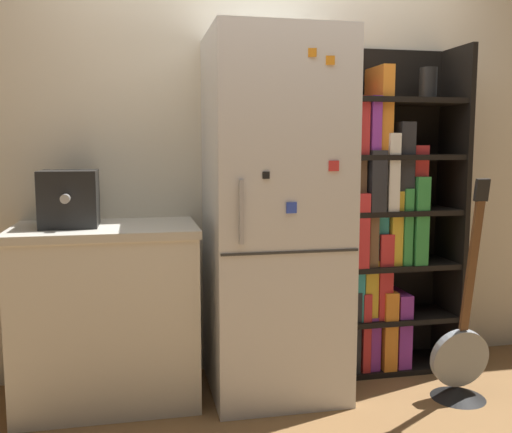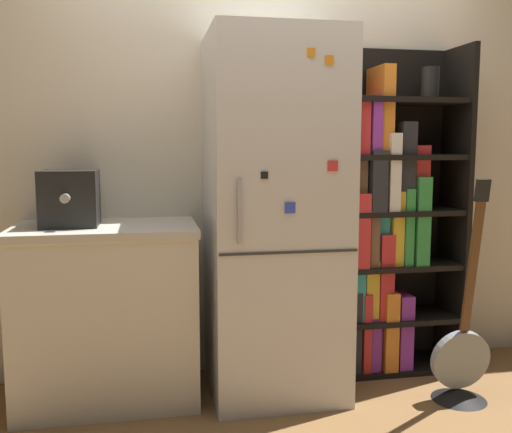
# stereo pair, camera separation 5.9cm
# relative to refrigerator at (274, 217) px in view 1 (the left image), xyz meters

# --- Properties ---
(ground_plane) EXTENTS (16.00, 16.00, 0.00)m
(ground_plane) POSITION_rel_refrigerator_xyz_m (0.00, -0.12, -0.95)
(ground_plane) COLOR olive
(wall_back) EXTENTS (8.00, 0.05, 2.60)m
(wall_back) POSITION_rel_refrigerator_xyz_m (0.00, 0.36, 0.35)
(wall_back) COLOR beige
(wall_back) RESTS_ON ground_plane
(refrigerator) EXTENTS (0.69, 0.69, 1.90)m
(refrigerator) POSITION_rel_refrigerator_xyz_m (0.00, 0.00, 0.00)
(refrigerator) COLOR silver
(refrigerator) RESTS_ON ground_plane
(bookshelf) EXTENTS (0.72, 0.36, 1.89)m
(bookshelf) POSITION_rel_refrigerator_xyz_m (0.71, 0.18, -0.09)
(bookshelf) COLOR black
(bookshelf) RESTS_ON ground_plane
(kitchen_counter) EXTENTS (0.92, 0.60, 0.92)m
(kitchen_counter) POSITION_rel_refrigerator_xyz_m (-0.88, 0.04, -0.49)
(kitchen_counter) COLOR silver
(kitchen_counter) RESTS_ON ground_plane
(espresso_machine) EXTENTS (0.28, 0.34, 0.28)m
(espresso_machine) POSITION_rel_refrigerator_xyz_m (-1.04, 0.05, 0.11)
(espresso_machine) COLOR black
(espresso_machine) RESTS_ON kitchen_counter
(guitar) EXTENTS (0.32, 0.28, 1.17)m
(guitar) POSITION_rel_refrigerator_xyz_m (0.92, -0.33, -0.78)
(guitar) COLOR black
(guitar) RESTS_ON ground_plane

